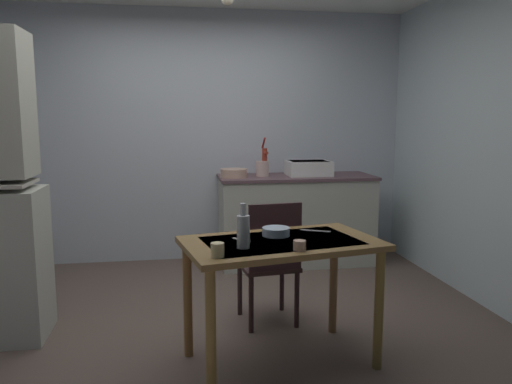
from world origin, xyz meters
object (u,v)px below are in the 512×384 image
sink_basin (308,168)px  hand_pump (265,159)px  mug_dark (217,250)px  dining_table (281,258)px  chair_far_side (270,260)px  glass_bottle (243,230)px  mixing_bowl_counter (234,173)px  serving_bowl_wide (276,232)px

sink_basin → hand_pump: hand_pump is taller
hand_pump → mug_dark: hand_pump is taller
dining_table → chair_far_side: size_ratio=1.38×
glass_bottle → mixing_bowl_counter: bearing=84.8°
hand_pump → mixing_bowl_counter: bearing=-163.8°
hand_pump → glass_bottle: (-0.53, -2.27, -0.21)m
serving_bowl_wide → chair_far_side: bearing=83.7°
serving_bowl_wide → glass_bottle: 0.37m
mug_dark → glass_bottle: (0.16, 0.17, 0.06)m
hand_pump → glass_bottle: 2.34m
serving_bowl_wide → mug_dark: (-0.40, -0.43, 0.01)m
dining_table → mug_dark: bearing=-143.7°
sink_basin → mixing_bowl_counter: size_ratio=1.66×
sink_basin → chair_far_side: (-0.69, -1.53, -0.51)m
serving_bowl_wide → hand_pump: bearing=81.9°
mug_dark → dining_table: bearing=36.3°
dining_table → glass_bottle: bearing=-151.9°
dining_table → mixing_bowl_counter: bearing=91.4°
serving_bowl_wide → sink_basin: bearing=69.5°
sink_basin → serving_bowl_wide: sink_basin is taller
sink_basin → hand_pump: size_ratio=1.13×
hand_pump → serving_bowl_wide: 2.05m
chair_far_side → serving_bowl_wide: bearing=-96.3°
hand_pump → glass_bottle: hand_pump is taller
mug_dark → sink_basin: bearing=64.6°
chair_far_side → serving_bowl_wide: 0.54m
mixing_bowl_counter → glass_bottle: glass_bottle is taller
sink_basin → hand_pump: (-0.45, 0.05, 0.09)m
hand_pump → glass_bottle: size_ratio=1.52×
sink_basin → mug_dark: 2.66m
sink_basin → hand_pump: 0.46m
serving_bowl_wide → dining_table: bearing=-87.0°
dining_table → glass_bottle: (-0.25, -0.13, 0.21)m
mixing_bowl_counter → mug_dark: (-0.36, -2.35, -0.15)m
sink_basin → mug_dark: sink_basin is taller
chair_far_side → mug_dark: size_ratio=11.94×
mixing_bowl_counter → sink_basin: bearing=3.7°
hand_pump → serving_bowl_wide: hand_pump is taller
sink_basin → glass_bottle: (-0.98, -2.23, -0.12)m
chair_far_side → hand_pump: bearing=81.4°
sink_basin → glass_bottle: 2.44m
serving_bowl_wide → mug_dark: size_ratio=2.24×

